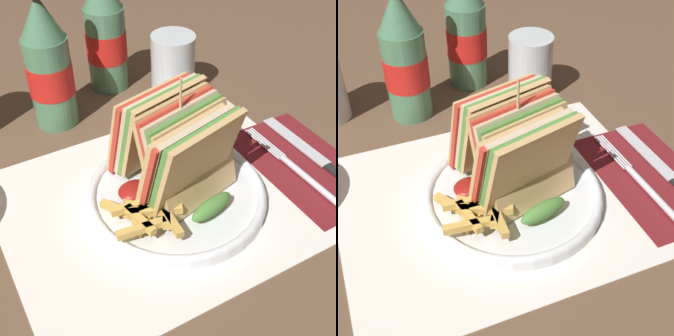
% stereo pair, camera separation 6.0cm
% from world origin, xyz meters
% --- Properties ---
extents(ground_plane, '(4.00, 4.00, 0.00)m').
position_xyz_m(ground_plane, '(0.00, 0.00, 0.00)').
color(ground_plane, brown).
extents(placemat, '(0.41, 0.33, 0.00)m').
position_xyz_m(placemat, '(-0.01, 0.02, 0.00)').
color(placemat, silver).
rests_on(placemat, ground_plane).
extents(plate_main, '(0.23, 0.23, 0.02)m').
position_xyz_m(plate_main, '(-0.00, 0.01, 0.01)').
color(plate_main, white).
rests_on(plate_main, ground_plane).
extents(club_sandwich, '(0.14, 0.19, 0.16)m').
position_xyz_m(club_sandwich, '(0.01, 0.03, 0.07)').
color(club_sandwich, tan).
rests_on(club_sandwich, plate_main).
extents(fries_pile, '(0.10, 0.10, 0.02)m').
position_xyz_m(fries_pile, '(-0.06, -0.01, 0.03)').
color(fries_pile, gold).
rests_on(fries_pile, plate_main).
extents(ketchup_blob, '(0.04, 0.04, 0.01)m').
position_xyz_m(ketchup_blob, '(-0.05, 0.03, 0.03)').
color(ketchup_blob, maroon).
rests_on(ketchup_blob, plate_main).
extents(napkin, '(0.13, 0.22, 0.00)m').
position_xyz_m(napkin, '(0.19, -0.01, 0.00)').
color(napkin, maroon).
rests_on(napkin, ground_plane).
extents(fork, '(0.02, 0.19, 0.01)m').
position_xyz_m(fork, '(0.17, -0.03, 0.01)').
color(fork, silver).
rests_on(fork, napkin).
extents(knife, '(0.02, 0.21, 0.00)m').
position_xyz_m(knife, '(0.21, -0.02, 0.01)').
color(knife, black).
rests_on(knife, napkin).
extents(coke_bottle_near, '(0.07, 0.07, 0.23)m').
position_xyz_m(coke_bottle_near, '(-0.07, 0.26, 0.10)').
color(coke_bottle_near, '#4C7F5B').
rests_on(coke_bottle_near, ground_plane).
extents(coke_bottle_far, '(0.07, 0.07, 0.23)m').
position_xyz_m(coke_bottle_far, '(0.04, 0.32, 0.10)').
color(coke_bottle_far, '#4C7F5B').
rests_on(coke_bottle_far, ground_plane).
extents(glass_near, '(0.07, 0.07, 0.11)m').
position_xyz_m(glass_near, '(0.12, 0.24, 0.05)').
color(glass_near, silver).
rests_on(glass_near, ground_plane).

